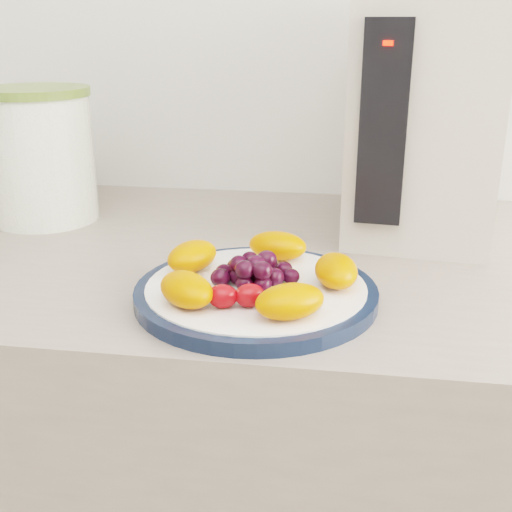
# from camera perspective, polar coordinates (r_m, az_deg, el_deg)

# --- Properties ---
(plate_rim) EXTENTS (0.26, 0.26, 0.01)m
(plate_rim) POSITION_cam_1_polar(r_m,az_deg,el_deg) (0.68, -0.00, -3.34)
(plate_rim) COLOR #111C33
(plate_rim) RESTS_ON counter
(plate_face) EXTENTS (0.23, 0.23, 0.02)m
(plate_face) POSITION_cam_1_polar(r_m,az_deg,el_deg) (0.68, -0.00, -3.27)
(plate_face) COLOR white
(plate_face) RESTS_ON counter
(canister) EXTENTS (0.16, 0.16, 0.18)m
(canister) POSITION_cam_1_polar(r_m,az_deg,el_deg) (1.00, -18.56, 8.13)
(canister) COLOR #526E25
(canister) RESTS_ON counter
(canister_lid) EXTENTS (0.17, 0.17, 0.01)m
(canister_lid) POSITION_cam_1_polar(r_m,az_deg,el_deg) (0.98, -19.19, 13.65)
(canister_lid) COLOR olive
(canister_lid) RESTS_ON canister
(appliance_body) EXTENTS (0.21, 0.28, 0.32)m
(appliance_body) POSITION_cam_1_polar(r_m,az_deg,el_deg) (0.92, 14.80, 12.00)
(appliance_body) COLOR beige
(appliance_body) RESTS_ON counter
(appliance_panel) EXTENTS (0.06, 0.02, 0.24)m
(appliance_panel) POSITION_cam_1_polar(r_m,az_deg,el_deg) (0.78, 11.24, 11.35)
(appliance_panel) COLOR black
(appliance_panel) RESTS_ON appliance_body
(appliance_led) EXTENTS (0.01, 0.01, 0.01)m
(appliance_led) POSITION_cam_1_polar(r_m,az_deg,el_deg) (0.77, 11.67, 18.05)
(appliance_led) COLOR #FF0C05
(appliance_led) RESTS_ON appliance_panel
(fruit_plate) EXTENTS (0.22, 0.22, 0.03)m
(fruit_plate) POSITION_cam_1_polar(r_m,az_deg,el_deg) (0.67, -0.09, -1.44)
(fruit_plate) COLOR #DE5301
(fruit_plate) RESTS_ON plate_face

